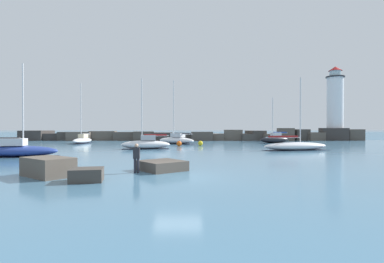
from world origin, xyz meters
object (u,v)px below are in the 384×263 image
(sailboat_moored_5, at_px, (275,139))
(sailboat_moored_2, at_px, (82,140))
(sailboat_moored_4, at_px, (17,150))
(person_on_rocks, at_px, (137,157))
(sailboat_moored_1, at_px, (176,140))
(mooring_buoy_orange_near, at_px, (179,144))
(sailboat_moored_0, at_px, (146,144))
(mooring_buoy_far_side, at_px, (200,143))
(sailboat_moored_3, at_px, (296,146))
(lighthouse, at_px, (335,108))

(sailboat_moored_5, bearing_deg, sailboat_moored_2, -177.68)
(sailboat_moored_4, xyz_separation_m, person_on_rocks, (12.30, -9.50, 0.33))
(sailboat_moored_1, bearing_deg, mooring_buoy_orange_near, -83.79)
(sailboat_moored_0, bearing_deg, mooring_buoy_far_side, 44.39)
(sailboat_moored_2, xyz_separation_m, mooring_buoy_far_side, (19.20, -6.25, -0.23))
(sailboat_moored_3, bearing_deg, sailboat_moored_1, 135.39)
(sailboat_moored_3, bearing_deg, sailboat_moored_0, 172.77)
(lighthouse, height_order, sailboat_moored_3, lighthouse)
(sailboat_moored_1, relative_size, mooring_buoy_far_side, 11.29)
(mooring_buoy_orange_near, xyz_separation_m, person_on_rocks, (-1.46, -24.92, 0.56))
(sailboat_moored_3, height_order, mooring_buoy_orange_near, sailboat_moored_3)
(sailboat_moored_0, relative_size, mooring_buoy_far_side, 9.39)
(sailboat_moored_1, bearing_deg, sailboat_moored_4, -121.03)
(sailboat_moored_0, relative_size, sailboat_moored_5, 1.11)
(sailboat_moored_0, xyz_separation_m, sailboat_moored_4, (-9.95, -9.84, -0.04))
(lighthouse, height_order, sailboat_moored_2, lighthouse)
(sailboat_moored_4, xyz_separation_m, mooring_buoy_orange_near, (13.75, 15.42, -0.23))
(lighthouse, distance_m, sailboat_moored_4, 58.25)
(sailboat_moored_3, relative_size, person_on_rocks, 5.02)
(sailboat_moored_4, bearing_deg, mooring_buoy_far_side, 44.56)
(sailboat_moored_1, height_order, mooring_buoy_orange_near, sailboat_moored_1)
(sailboat_moored_3, height_order, mooring_buoy_far_side, sailboat_moored_3)
(sailboat_moored_3, bearing_deg, sailboat_moored_4, -164.42)
(sailboat_moored_2, distance_m, mooring_buoy_far_side, 20.19)
(sailboat_moored_2, distance_m, sailboat_moored_5, 32.06)
(sailboat_moored_4, xyz_separation_m, sailboat_moored_5, (29.62, 24.08, 0.08))
(mooring_buoy_far_side, height_order, person_on_rocks, person_on_rocks)
(sailboat_moored_4, distance_m, mooring_buoy_far_side, 23.56)
(sailboat_moored_3, distance_m, person_on_rocks, 22.82)
(sailboat_moored_4, height_order, mooring_buoy_orange_near, sailboat_moored_4)
(sailboat_moored_0, distance_m, sailboat_moored_3, 17.55)
(sailboat_moored_2, distance_m, person_on_rocks, 35.48)
(sailboat_moored_0, height_order, sailboat_moored_3, sailboat_moored_0)
(sailboat_moored_0, relative_size, mooring_buoy_orange_near, 9.14)
(mooring_buoy_orange_near, bearing_deg, sailboat_moored_3, -29.80)
(sailboat_moored_5, bearing_deg, person_on_rocks, -117.30)
(lighthouse, bearing_deg, sailboat_moored_4, -141.82)
(mooring_buoy_orange_near, distance_m, mooring_buoy_far_side, 3.23)
(sailboat_moored_2, height_order, mooring_buoy_orange_near, sailboat_moored_2)
(sailboat_moored_2, relative_size, person_on_rocks, 5.96)
(mooring_buoy_orange_near, bearing_deg, sailboat_moored_0, -124.29)
(mooring_buoy_orange_near, bearing_deg, person_on_rocks, -93.35)
(lighthouse, xyz_separation_m, sailboat_moored_5, (-15.91, -11.73, -6.07))
(sailboat_moored_4, distance_m, mooring_buoy_orange_near, 20.66)
(sailboat_moored_3, relative_size, mooring_buoy_far_side, 9.17)
(sailboat_moored_0, xyz_separation_m, sailboat_moored_5, (19.67, 14.24, 0.04))
(lighthouse, xyz_separation_m, person_on_rocks, (-33.24, -45.31, -5.82))
(sailboat_moored_1, distance_m, sailboat_moored_2, 15.51)
(sailboat_moored_0, bearing_deg, sailboat_moored_1, 75.30)
(sailboat_moored_3, xyz_separation_m, mooring_buoy_far_side, (-10.57, 8.90, -0.14))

